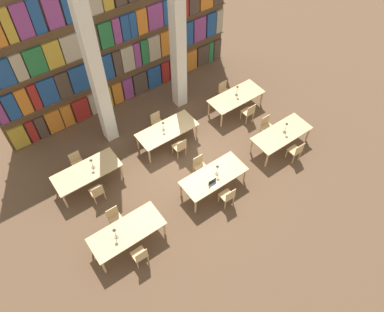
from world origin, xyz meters
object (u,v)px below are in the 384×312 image
(desk_lamp_2, at_px, (286,126))
(reading_table_4, at_px, (167,131))
(chair_1, at_px, (115,218))
(chair_5, at_px, (267,126))
(chair_2, at_px, (228,196))
(chair_10, at_px, (249,112))
(chair_8, at_px, (180,147))
(reading_table_2, at_px, (282,134))
(desk_lamp_3, at_px, (91,162))
(laptop, at_px, (214,184))
(pillar_left, at_px, (96,75))
(chair_3, at_px, (200,166))
(pillar_center, at_px, (178,41))
(chair_11, at_px, (224,91))
(chair_0, at_px, (140,255))
(chair_7, at_px, (77,162))
(desk_lamp_1, at_px, (217,168))
(desk_lamp_5, at_px, (237,89))
(reading_table_3, at_px, (87,172))
(desk_lamp_4, at_px, (163,125))
(desk_lamp_0, at_px, (115,232))
(chair_4, at_px, (296,151))
(reading_table_5, at_px, (236,97))
(reading_table_1, at_px, (214,177))
(chair_9, at_px, (157,122))
(reading_table_0, at_px, (127,232))

(desk_lamp_2, height_order, reading_table_4, desk_lamp_2)
(chair_1, distance_m, chair_5, 6.70)
(chair_2, bearing_deg, chair_1, 156.81)
(chair_10, bearing_deg, chair_8, 178.08)
(reading_table_2, bearing_deg, desk_lamp_3, 157.51)
(reading_table_4, bearing_deg, laptop, -92.75)
(pillar_left, bearing_deg, chair_3, -64.24)
(pillar_center, xyz_separation_m, chair_11, (1.62, -0.94, -2.53))
(chair_0, xyz_separation_m, desk_lamp_2, (6.79, 0.89, 0.62))
(pillar_center, relative_size, chair_7, 6.87)
(desk_lamp_1, bearing_deg, desk_lamp_5, 40.39)
(desk_lamp_1, relative_size, reading_table_3, 0.21)
(desk_lamp_4, distance_m, desk_lamp_5, 3.45)
(desk_lamp_1, bearing_deg, chair_2, -99.06)
(reading_table_4, distance_m, desk_lamp_4, 0.39)
(desk_lamp_0, bearing_deg, desk_lamp_5, 21.23)
(desk_lamp_2, bearing_deg, desk_lamp_0, -179.17)
(desk_lamp_1, bearing_deg, reading_table_4, 94.64)
(desk_lamp_2, bearing_deg, desk_lamp_4, 142.63)
(chair_2, xyz_separation_m, chair_5, (3.26, 1.61, 0.00))
(chair_4, bearing_deg, chair_2, -179.06)
(reading_table_5, bearing_deg, chair_4, -88.67)
(chair_3, height_order, laptop, laptop)
(chair_3, relative_size, desk_lamp_4, 1.99)
(reading_table_3, height_order, chair_8, chair_8)
(chair_2, height_order, desk_lamp_1, desk_lamp_1)
(pillar_center, height_order, laptop, pillar_center)
(chair_4, height_order, chair_10, same)
(desk_lamp_1, xyz_separation_m, chair_4, (3.14, -0.72, -0.61))
(chair_4, relative_size, chair_7, 1.00)
(reading_table_4, bearing_deg, chair_1, -148.99)
(reading_table_1, relative_size, reading_table_4, 1.00)
(chair_2, xyz_separation_m, chair_3, (0.00, 1.56, 0.00))
(chair_1, distance_m, chair_3, 3.44)
(desk_lamp_1, relative_size, chair_4, 0.55)
(desk_lamp_2, bearing_deg, chair_9, 134.59)
(desk_lamp_3, distance_m, desk_lamp_5, 6.36)
(chair_8, relative_size, chair_11, 1.00)
(reading_table_1, distance_m, chair_11, 4.66)
(pillar_left, height_order, desk_lamp_5, pillar_left)
(desk_lamp_4, height_order, chair_11, desk_lamp_4)
(laptop, height_order, chair_7, laptop)
(chair_5, relative_size, desk_lamp_4, 1.99)
(reading_table_0, bearing_deg, desk_lamp_4, 41.62)
(laptop, distance_m, chair_7, 4.96)
(reading_table_0, relative_size, desk_lamp_5, 4.66)
(laptop, height_order, reading_table_5, laptop)
(desk_lamp_2, bearing_deg, chair_3, 167.28)
(pillar_center, height_order, chair_2, pillar_center)
(chair_4, xyz_separation_m, reading_table_5, (-0.08, 3.32, 0.21))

